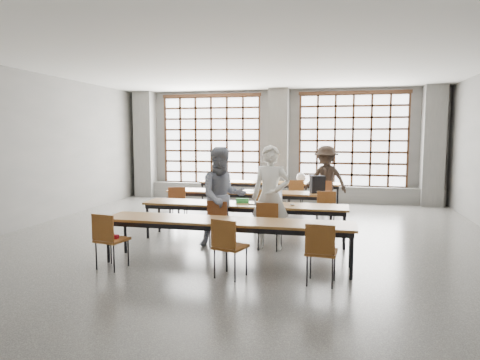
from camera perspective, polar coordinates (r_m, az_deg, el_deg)
name	(u,v)px	position (r m, az deg, el deg)	size (l,w,h in m)	color
floor	(243,240)	(8.57, 0.41, -7.96)	(11.00, 11.00, 0.00)	#494947
ceiling	(243,59)	(8.44, 0.43, 15.77)	(11.00, 11.00, 0.00)	silver
wall_back	(280,145)	(13.75, 5.32, 4.65)	(10.00, 10.00, 0.00)	#5C5C5A
wall_front	(75,181)	(3.18, -21.14, -0.13)	(10.00, 10.00, 0.00)	#5C5C5A
wall_left	(21,150)	(10.58, -27.13, 3.62)	(11.00, 11.00, 0.00)	#5C5C5A
column_left	(145,145)	(14.75, -12.49, 4.63)	(0.60, 0.55, 3.50)	#595957
column_mid	(279,145)	(13.47, 5.17, 4.62)	(0.60, 0.55, 3.50)	#595957
column_right	(433,146)	(13.63, 24.33, 4.13)	(0.60, 0.55, 3.50)	#595957
window_left	(211,140)	(14.13, -3.84, 5.31)	(3.32, 0.12, 3.00)	white
window_right	(353,141)	(13.56, 14.79, 5.09)	(3.32, 0.12, 3.00)	white
sill_ledge	(278,192)	(13.66, 5.15, -1.67)	(9.80, 0.35, 0.50)	#595957
desk_row_a	(269,184)	(12.30, 3.93, -0.57)	(4.00, 0.70, 0.73)	brown
desk_row_b	(250,194)	(10.25, 1.28, -1.87)	(4.00, 0.70, 0.73)	brown
desk_row_c	(244,207)	(8.41, 0.55, -3.60)	(4.00, 0.70, 0.73)	brown
desk_row_d	(227,224)	(6.81, -1.78, -5.89)	(4.00, 0.70, 0.73)	brown
chair_back_left	(216,190)	(12.01, -3.26, -1.34)	(0.52, 0.52, 0.88)	brown
chair_back_mid	(296,192)	(11.60, 7.44, -1.64)	(0.50, 0.50, 0.88)	brown
chair_back_right	(325,193)	(11.55, 11.25, -1.73)	(0.48, 0.48, 0.88)	brown
chair_mid_left	(178,201)	(10.11, -8.29, -2.77)	(0.49, 0.49, 0.88)	brown
chair_mid_centre	(262,204)	(9.58, 2.99, -3.20)	(0.51, 0.51, 0.88)	brown
chair_mid_right	(326,206)	(9.45, 11.35, -3.44)	(0.47, 0.48, 0.88)	brown
chair_front_left	(220,219)	(7.91, -2.67, -5.17)	(0.50, 0.50, 0.88)	brown
chair_front_right	(269,221)	(7.72, 3.87, -5.45)	(0.46, 0.47, 0.88)	brown
chair_near_left	(108,235)	(6.91, -17.14, -7.07)	(0.49, 0.49, 0.88)	brown
chair_near_mid	(228,242)	(6.21, -1.63, -8.28)	(0.52, 0.52, 0.88)	brown
chair_near_right	(321,247)	(6.03, 10.73, -8.83)	(0.45, 0.46, 0.88)	brown
student_male	(271,197)	(7.77, 4.10, -2.32)	(0.69, 0.45, 1.89)	white
student_female	(223,197)	(7.96, -2.33, -2.26)	(0.90, 0.70, 1.85)	#19274B
student_back	(326,179)	(11.64, 11.36, 0.10)	(1.16, 0.66, 1.79)	black
laptop_front	(273,201)	(8.40, 4.36, -2.76)	(0.37, 0.32, 0.26)	#BCBCC1
laptop_back	(316,181)	(12.26, 10.14, -0.07)	(0.45, 0.43, 0.26)	#B1B1B6
mouse	(292,205)	(8.23, 7.01, -3.26)	(0.10, 0.06, 0.04)	silver
green_box	(242,201)	(8.48, 0.33, -2.77)	(0.25, 0.09, 0.09)	green
phone	(252,204)	(8.27, 1.62, -3.26)	(0.13, 0.06, 0.01)	black
paper_sheet_a	(226,190)	(10.42, -1.90, -1.37)	(0.30, 0.21, 0.00)	white
paper_sheet_b	(237,191)	(10.26, -0.42, -1.49)	(0.30, 0.21, 0.00)	white
paper_sheet_c	(254,191)	(10.22, 1.83, -1.52)	(0.30, 0.21, 0.00)	white
backpack	(317,184)	(10.08, 10.29, -0.58)	(0.32, 0.20, 0.40)	black
plastic_bag	(301,178)	(12.22, 8.14, 0.33)	(0.26, 0.21, 0.29)	white
red_pouch	(112,237)	(6.98, -16.71, -7.24)	(0.20, 0.08, 0.06)	maroon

